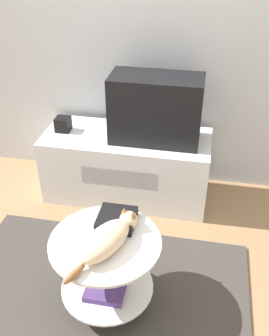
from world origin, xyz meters
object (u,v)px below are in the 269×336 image
object	(u,v)px
speaker	(63,124)
tv	(156,109)
cat	(107,239)
dvd_box	(117,219)

from	to	relation	value
speaker	tv	bearing A→B (deg)	-0.35
speaker	cat	bearing A→B (deg)	-60.50
cat	speaker	bearing A→B (deg)	53.86
speaker	cat	xyz separation A→B (m)	(0.66, -1.16, -0.03)
tv	speaker	size ratio (longest dim) A/B	5.99
tv	dvd_box	size ratio (longest dim) A/B	3.15
dvd_box	tv	bearing A→B (deg)	85.47
speaker	cat	distance (m)	1.33
dvd_box	cat	distance (m)	0.20
tv	speaker	xyz separation A→B (m)	(-0.73, 0.00, -0.20)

